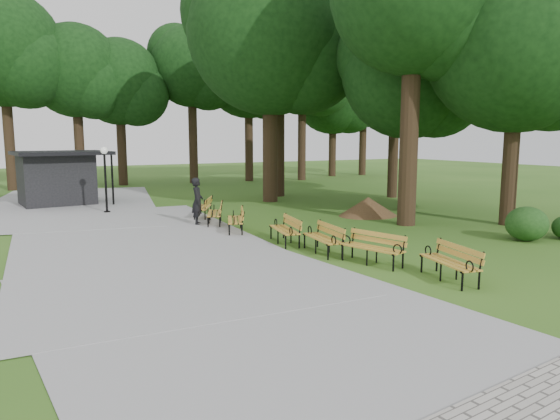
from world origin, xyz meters
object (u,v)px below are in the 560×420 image
lawn_tree_3 (518,41)px  lawn_tree_4 (278,42)px  bench_1 (372,248)px  bench_3 (285,230)px  dirt_mound (368,206)px  bench_5 (215,213)px  bench_2 (323,239)px  bench_4 (235,220)px  lawn_tree_1 (410,71)px  bench_0 (449,262)px  bench_6 (203,207)px  lawn_tree_5 (396,65)px  kiosk (56,178)px  person (197,201)px  lamp_post (105,165)px  lawn_tree_2 (270,32)px

lawn_tree_3 → lawn_tree_4: size_ratio=0.87×
bench_1 → bench_3: size_ratio=1.00×
dirt_mound → bench_5: size_ratio=1.18×
bench_2 → bench_4: size_ratio=1.00×
bench_2 → lawn_tree_1: lawn_tree_1 is taller
bench_0 → bench_3: (-1.45, 5.58, 0.00)m
bench_6 → lawn_tree_1: 11.29m
lawn_tree_3 → lawn_tree_5: 9.48m
dirt_mound → lawn_tree_4: (0.02, 8.51, 8.29)m
bench_4 → lawn_tree_5: (12.07, 5.72, 6.89)m
kiosk → bench_4: kiosk is taller
person → bench_4: person is taller
dirt_mound → lawn_tree_1: bearing=16.6°
kiosk → lawn_tree_1: 18.04m
lamp_post → bench_4: 7.88m
dirt_mound → bench_3: (-5.98, -3.41, 0.03)m
bench_6 → lawn_tree_3: lawn_tree_3 is taller
person → bench_5: (0.60, -0.25, -0.48)m
lawn_tree_5 → bench_1: bearing=-132.1°
person → bench_3: person is taller
kiosk → dirt_mound: (11.68, -10.30, -0.94)m
kiosk → lamp_post: lamp_post is taller
person → bench_4: (0.69, -2.11, -0.48)m
bench_3 → bench_4: bearing=-155.0°
dirt_mound → bench_6: bearing=156.4°
kiosk → lawn_tree_5: 18.94m
lawn_tree_2 → bench_4: bearing=-124.9°
bench_6 → lawn_tree_5: 13.99m
kiosk → lamp_post: size_ratio=1.45×
person → dirt_mound: (7.31, -1.27, -0.51)m
bench_3 → bench_1: bearing=24.0°
kiosk → bench_0: (7.15, -19.29, -0.91)m
lawn_tree_2 → lawn_tree_3: size_ratio=1.25×
bench_1 → bench_3: (-0.80, 3.47, 0.00)m
kiosk → lawn_tree_3: lawn_tree_3 is taller
lawn_tree_1 → lawn_tree_4: (-2.81, 7.67, 2.30)m
bench_0 → bench_4: size_ratio=1.00×
lawn_tree_2 → lawn_tree_5: bearing=-12.8°
bench_5 → lawn_tree_1: bearing=111.5°
lawn_tree_1 → lawn_tree_4: size_ratio=0.80×
bench_1 → lawn_tree_3: bearing=89.6°
bench_1 → lawn_tree_2: bearing=148.0°
lawn_tree_1 → lawn_tree_4: 8.49m
bench_0 → person: bearing=-153.4°
bench_2 → bench_5: (-1.07, 6.17, 0.00)m
dirt_mound → lawn_tree_5: size_ratio=0.22×
kiosk → bench_4: bearing=-72.2°
bench_4 → bench_6: 3.70m
bench_5 → lawn_tree_5: size_ratio=0.19×
bench_5 → bench_4: bearing=25.4°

